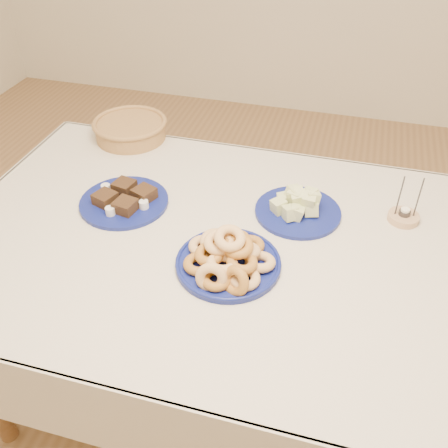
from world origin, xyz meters
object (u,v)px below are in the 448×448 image
Objects in this scene: donut_platter at (228,259)px; brownie_plate at (124,200)px; wicker_basket at (130,129)px; candle_holder at (404,216)px; melon_plate at (299,206)px; dining_table at (228,266)px.

donut_platter reaches higher than brownie_plate.
candle_holder reaches higher than wicker_basket.
melon_plate reaches higher than brownie_plate.
brownie_plate is 0.44m from wicker_basket.
melon_plate is 0.77m from wicker_basket.
donut_platter is at bearing -26.26° from brownie_plate.
candle_holder is at bearing 36.91° from donut_platter.
donut_platter is 1.94× the size of candle_holder.
dining_table is at bearing -154.33° from candle_holder.
brownie_plate is at bearing -169.98° from candle_holder.
brownie_plate is at bearing 153.74° from donut_platter.
dining_table is at bearing 104.38° from donut_platter.
donut_platter is at bearing -116.40° from melon_plate.
wicker_basket is 2.11× the size of candle_holder.
melon_plate is (0.18, 0.19, 0.13)m from dining_table.
candle_holder is at bearing -14.16° from wicker_basket.
melon_plate is 0.32m from candle_holder.
dining_table is 0.74m from wicker_basket.
dining_table is 5.55× the size of melon_plate.
dining_table is 5.55× the size of donut_platter.
brownie_plate is (-0.40, 0.20, -0.02)m from donut_platter.
brownie_plate is 0.88m from candle_holder.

